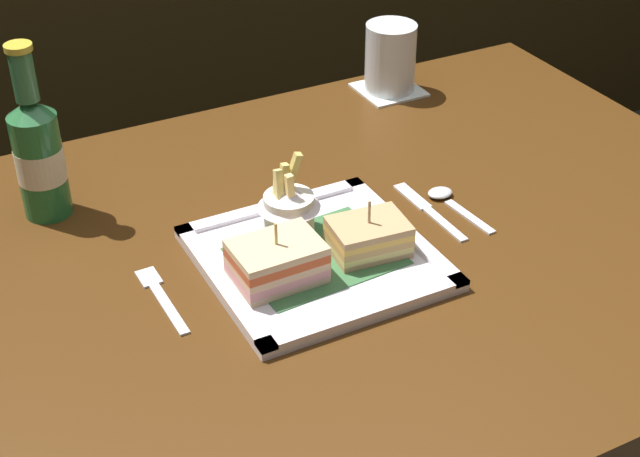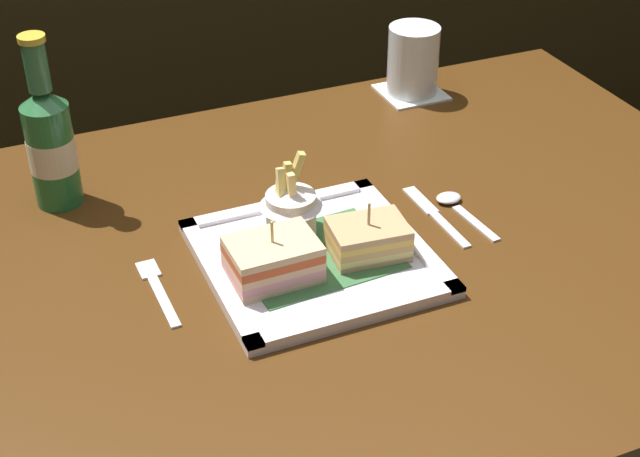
% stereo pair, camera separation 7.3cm
% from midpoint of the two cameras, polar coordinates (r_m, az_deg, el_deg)
% --- Properties ---
extents(dining_table, '(1.23, 0.85, 0.76)m').
position_cam_midpoint_polar(dining_table, '(1.25, -1.45, -5.99)').
color(dining_table, '#492A0F').
rests_on(dining_table, ground_plane).
extents(square_plate, '(0.27, 0.27, 0.02)m').
position_cam_midpoint_polar(square_plate, '(1.14, -2.08, -1.90)').
color(square_plate, silver).
rests_on(square_plate, dining_table).
extents(sandwich_half_left, '(0.10, 0.08, 0.08)m').
position_cam_midpoint_polar(sandwich_half_left, '(1.09, -4.57, -2.09)').
color(sandwich_half_left, '#D9B38D').
rests_on(sandwich_half_left, square_plate).
extents(sandwich_half_right, '(0.10, 0.08, 0.07)m').
position_cam_midpoint_polar(sandwich_half_right, '(1.14, 1.14, -0.57)').
color(sandwich_half_right, tan).
rests_on(sandwich_half_right, square_plate).
extents(fries_cup, '(0.08, 0.08, 0.11)m').
position_cam_midpoint_polar(fries_cup, '(1.16, -3.73, 1.26)').
color(fries_cup, silver).
rests_on(fries_cup, square_plate).
extents(beer_bottle, '(0.06, 0.06, 0.24)m').
position_cam_midpoint_polar(beer_bottle, '(1.26, -18.43, 4.36)').
color(beer_bottle, '#216731').
rests_on(beer_bottle, dining_table).
extents(drink_coaster, '(0.10, 0.10, 0.00)m').
position_cam_midpoint_polar(drink_coaster, '(1.57, 2.89, 8.44)').
color(drink_coaster, white).
rests_on(drink_coaster, dining_table).
extents(water_glass, '(0.08, 0.08, 0.11)m').
position_cam_midpoint_polar(water_glass, '(1.55, 2.94, 10.09)').
color(water_glass, silver).
rests_on(water_glass, dining_table).
extents(fork, '(0.02, 0.14, 0.00)m').
position_cam_midpoint_polar(fork, '(1.11, -11.57, -4.08)').
color(fork, silver).
rests_on(fork, dining_table).
extents(knife, '(0.02, 0.16, 0.00)m').
position_cam_midpoint_polar(knife, '(1.25, 4.88, 1.17)').
color(knife, silver).
rests_on(knife, dining_table).
extents(spoon, '(0.03, 0.12, 0.01)m').
position_cam_midpoint_polar(spoon, '(1.27, 6.15, 1.79)').
color(spoon, silver).
rests_on(spoon, dining_table).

